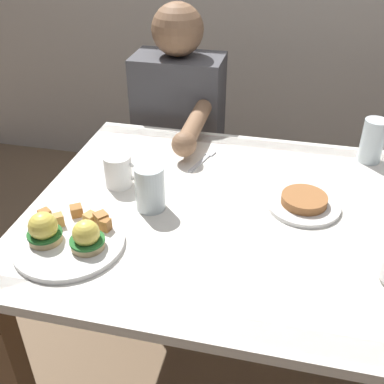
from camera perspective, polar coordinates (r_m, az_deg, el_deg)
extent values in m
plane|color=#7F664C|center=(1.79, 5.64, -22.01)|extent=(6.00, 6.00, 0.00)
cube|color=white|center=(1.27, 7.42, -2.98)|extent=(1.20, 0.90, 0.03)
cube|color=#B23838|center=(0.96, 4.56, -16.28)|extent=(1.20, 0.06, 0.00)
cube|color=#B23838|center=(1.60, 9.15, 5.68)|extent=(1.20, 0.06, 0.00)
cube|color=brown|center=(1.91, -8.52, -2.77)|extent=(0.06, 0.06, 0.71)
cylinder|color=white|center=(1.17, -14.86, -6.11)|extent=(0.27, 0.27, 0.01)
cylinder|color=tan|center=(1.18, -17.58, -5.35)|extent=(0.08, 0.08, 0.02)
cylinder|color=#236028|center=(1.17, -17.67, -4.89)|extent=(0.08, 0.08, 0.01)
sphere|color=#F7DB56|center=(1.16, -17.86, -4.02)|extent=(0.07, 0.07, 0.07)
cylinder|color=tan|center=(1.13, -12.69, -6.26)|extent=(0.08, 0.08, 0.02)
cylinder|color=#286B2D|center=(1.13, -12.77, -5.79)|extent=(0.08, 0.08, 0.01)
sphere|color=#F7DB56|center=(1.11, -12.90, -4.96)|extent=(0.06, 0.06, 0.06)
cube|color=#B77A42|center=(1.20, -11.34, -3.51)|extent=(0.03, 0.03, 0.02)
cube|color=#AD7038|center=(1.17, -10.59, -3.97)|extent=(0.03, 0.03, 0.03)
cube|color=#B77A42|center=(1.19, -11.10, -3.33)|extent=(0.04, 0.04, 0.04)
cube|color=#AD7038|center=(1.23, -17.61, -2.89)|extent=(0.04, 0.04, 0.04)
cube|color=tan|center=(1.21, -12.37, -3.16)|extent=(0.04, 0.04, 0.03)
cube|color=#AD7038|center=(1.24, -14.03, -2.25)|extent=(0.04, 0.04, 0.03)
cube|color=tan|center=(1.22, -16.12, -3.32)|extent=(0.04, 0.04, 0.03)
cylinder|color=white|center=(1.35, -9.08, 2.61)|extent=(0.08, 0.08, 0.09)
cylinder|color=black|center=(1.33, -9.24, 4.14)|extent=(0.07, 0.07, 0.01)
torus|color=white|center=(1.34, -7.37, 2.48)|extent=(0.06, 0.02, 0.06)
cube|color=silver|center=(1.46, 0.87, 3.52)|extent=(0.05, 0.12, 0.00)
cube|color=silver|center=(1.52, 2.30, 4.77)|extent=(0.03, 0.04, 0.00)
cylinder|color=silver|center=(1.24, -5.19, 0.50)|extent=(0.08, 0.08, 0.13)
cylinder|color=silver|center=(1.24, -5.16, -0.05)|extent=(0.07, 0.07, 0.10)
cylinder|color=silver|center=(1.56, 21.32, 5.89)|extent=(0.07, 0.07, 0.14)
cylinder|color=silver|center=(1.57, 21.18, 5.27)|extent=(0.06, 0.06, 0.10)
cylinder|color=white|center=(1.30, 13.54, -1.56)|extent=(0.20, 0.20, 0.01)
cylinder|color=#A36638|center=(1.29, 13.64, -0.90)|extent=(0.12, 0.12, 0.02)
cylinder|color=#33333D|center=(2.06, -4.52, -4.00)|extent=(0.11, 0.11, 0.45)
cylinder|color=#33333D|center=(2.02, 0.38, -4.71)|extent=(0.11, 0.11, 0.45)
cube|color=#4C4C51|center=(1.87, -1.60, 9.07)|extent=(0.34, 0.20, 0.50)
sphere|color=#936B4C|center=(1.76, -1.79, 19.36)|extent=(0.19, 0.19, 0.19)
cylinder|color=#936B4C|center=(1.59, 0.33, 8.34)|extent=(0.06, 0.30, 0.06)
sphere|color=#936B4C|center=(1.46, -0.98, 5.91)|extent=(0.08, 0.08, 0.08)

